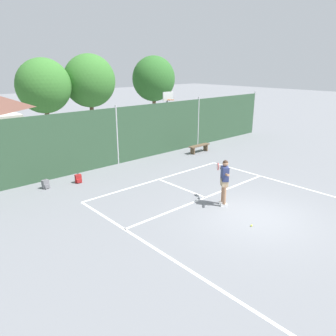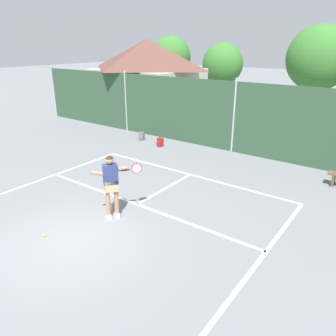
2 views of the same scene
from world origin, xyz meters
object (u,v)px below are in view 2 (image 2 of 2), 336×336
tennis_ball (45,236)px  backpack_grey (141,136)px  backpack_red (160,142)px  tennis_player (111,181)px

tennis_ball → backpack_grey: (-3.83, 8.27, 0.16)m
tennis_ball → backpack_red: 8.31m
tennis_player → tennis_ball: (-0.68, -1.80, -1.08)m
tennis_ball → backpack_grey: bearing=114.9°
tennis_player → backpack_red: size_ratio=4.01×
tennis_ball → backpack_red: (-2.39, 7.96, 0.16)m
tennis_player → tennis_ball: 2.20m
tennis_player → backpack_grey: (-4.52, 6.47, -0.92)m
tennis_player → tennis_ball: size_ratio=28.10×
tennis_player → backpack_grey: size_ratio=4.01×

